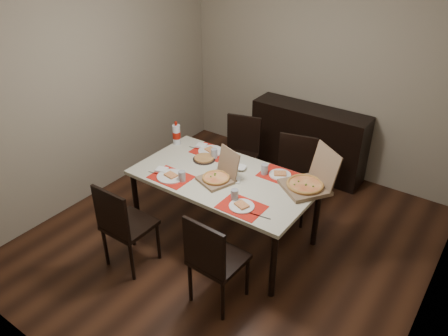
{
  "coord_description": "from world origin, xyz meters",
  "views": [
    {
      "loc": [
        2.05,
        -3.02,
        3.02
      ],
      "look_at": [
        -0.09,
        0.0,
        0.85
      ],
      "focal_mm": 35.0,
      "sensor_mm": 36.0,
      "label": 1
    }
  ],
  "objects_px": {
    "chair_far_left": "(241,151)",
    "dining_table": "(224,182)",
    "chair_near_right": "(213,258)",
    "dip_bowl": "(240,168)",
    "pizza_box_center": "(219,176)",
    "chair_near_left": "(123,224)",
    "chair_far_right": "(293,174)",
    "sideboard": "(308,140)",
    "soda_bottle": "(177,135)"
  },
  "relations": [
    {
      "from": "chair_near_left",
      "to": "chair_far_left",
      "type": "height_order",
      "value": "same"
    },
    {
      "from": "soda_bottle",
      "to": "dip_bowl",
      "type": "bearing_deg",
      "value": -4.09
    },
    {
      "from": "sideboard",
      "to": "chair_far_right",
      "type": "distance_m",
      "value": 1.0
    },
    {
      "from": "chair_far_left",
      "to": "dining_table",
      "type": "bearing_deg",
      "value": -66.32
    },
    {
      "from": "dip_bowl",
      "to": "chair_far_left",
      "type": "bearing_deg",
      "value": 122.82
    },
    {
      "from": "sideboard",
      "to": "dip_bowl",
      "type": "relative_size",
      "value": 11.88
    },
    {
      "from": "chair_far_right",
      "to": "soda_bottle",
      "type": "relative_size",
      "value": 3.41
    },
    {
      "from": "chair_far_right",
      "to": "pizza_box_center",
      "type": "distance_m",
      "value": 1.02
    },
    {
      "from": "chair_near_right",
      "to": "pizza_box_center",
      "type": "height_order",
      "value": "pizza_box_center"
    },
    {
      "from": "chair_near_left",
      "to": "chair_far_left",
      "type": "xyz_separation_m",
      "value": [
        0.11,
        1.83,
        0.0
      ]
    },
    {
      "from": "dining_table",
      "to": "chair_far_right",
      "type": "xyz_separation_m",
      "value": [
        0.37,
        0.82,
        -0.17
      ]
    },
    {
      "from": "chair_far_right",
      "to": "pizza_box_center",
      "type": "xyz_separation_m",
      "value": [
        -0.37,
        -0.91,
        0.29
      ]
    },
    {
      "from": "sideboard",
      "to": "pizza_box_center",
      "type": "distance_m",
      "value": 1.9
    },
    {
      "from": "chair_far_left",
      "to": "soda_bottle",
      "type": "xyz_separation_m",
      "value": [
        -0.45,
        -0.64,
        0.35
      ]
    },
    {
      "from": "dip_bowl",
      "to": "pizza_box_center",
      "type": "bearing_deg",
      "value": -100.04
    },
    {
      "from": "dining_table",
      "to": "soda_bottle",
      "type": "relative_size",
      "value": 6.61
    },
    {
      "from": "sideboard",
      "to": "pizza_box_center",
      "type": "bearing_deg",
      "value": -92.86
    },
    {
      "from": "sideboard",
      "to": "chair_far_left",
      "type": "distance_m",
      "value": 0.99
    },
    {
      "from": "dining_table",
      "to": "chair_near_right",
      "type": "relative_size",
      "value": 1.94
    },
    {
      "from": "sideboard",
      "to": "soda_bottle",
      "type": "relative_size",
      "value": 5.5
    },
    {
      "from": "chair_near_right",
      "to": "soda_bottle",
      "type": "xyz_separation_m",
      "value": [
        -1.32,
        1.09,
        0.35
      ]
    },
    {
      "from": "chair_far_right",
      "to": "sideboard",
      "type": "bearing_deg",
      "value": 106.21
    },
    {
      "from": "chair_near_right",
      "to": "dip_bowl",
      "type": "height_order",
      "value": "chair_near_right"
    },
    {
      "from": "sideboard",
      "to": "chair_near_left",
      "type": "bearing_deg",
      "value": -102.56
    },
    {
      "from": "dip_bowl",
      "to": "soda_bottle",
      "type": "distance_m",
      "value": 0.91
    },
    {
      "from": "chair_near_left",
      "to": "dip_bowl",
      "type": "distance_m",
      "value": 1.29
    },
    {
      "from": "sideboard",
      "to": "chair_near_left",
      "type": "height_order",
      "value": "chair_near_left"
    },
    {
      "from": "dining_table",
      "to": "chair_far_right",
      "type": "height_order",
      "value": "chair_far_right"
    },
    {
      "from": "chair_far_right",
      "to": "dip_bowl",
      "type": "relative_size",
      "value": 7.37
    },
    {
      "from": "chair_far_right",
      "to": "dip_bowl",
      "type": "height_order",
      "value": "chair_far_right"
    },
    {
      "from": "chair_far_right",
      "to": "dip_bowl",
      "type": "xyz_separation_m",
      "value": [
        -0.32,
        -0.6,
        0.25
      ]
    },
    {
      "from": "chair_far_left",
      "to": "dip_bowl",
      "type": "distance_m",
      "value": 0.88
    },
    {
      "from": "dining_table",
      "to": "pizza_box_center",
      "type": "relative_size",
      "value": 4.33
    },
    {
      "from": "chair_near_right",
      "to": "chair_far_right",
      "type": "height_order",
      "value": "same"
    },
    {
      "from": "chair_near_left",
      "to": "chair_far_right",
      "type": "distance_m",
      "value": 1.94
    },
    {
      "from": "chair_far_left",
      "to": "dip_bowl",
      "type": "xyz_separation_m",
      "value": [
        0.46,
        -0.71,
        0.25
      ]
    },
    {
      "from": "pizza_box_center",
      "to": "dip_bowl",
      "type": "relative_size",
      "value": 3.29
    },
    {
      "from": "chair_far_right",
      "to": "chair_far_left",
      "type": "bearing_deg",
      "value": 172.47
    },
    {
      "from": "sideboard",
      "to": "chair_near_right",
      "type": "xyz_separation_m",
      "value": [
        0.37,
        -2.58,
        0.06
      ]
    },
    {
      "from": "pizza_box_center",
      "to": "chair_near_left",
      "type": "bearing_deg",
      "value": -121.54
    },
    {
      "from": "chair_near_left",
      "to": "chair_near_right",
      "type": "bearing_deg",
      "value": 6.25
    },
    {
      "from": "chair_near_left",
      "to": "dining_table",
      "type": "bearing_deg",
      "value": 60.94
    },
    {
      "from": "sideboard",
      "to": "dip_bowl",
      "type": "height_order",
      "value": "sideboard"
    },
    {
      "from": "chair_near_left",
      "to": "pizza_box_center",
      "type": "height_order",
      "value": "pizza_box_center"
    },
    {
      "from": "dining_table",
      "to": "pizza_box_center",
      "type": "distance_m",
      "value": 0.15
    },
    {
      "from": "dip_bowl",
      "to": "soda_bottle",
      "type": "xyz_separation_m",
      "value": [
        -0.9,
        0.06,
        0.1
      ]
    },
    {
      "from": "chair_near_right",
      "to": "dip_bowl",
      "type": "distance_m",
      "value": 1.13
    },
    {
      "from": "dining_table",
      "to": "chair_far_right",
      "type": "bearing_deg",
      "value": 65.65
    },
    {
      "from": "chair_near_right",
      "to": "chair_far_left",
      "type": "relative_size",
      "value": 1.0
    },
    {
      "from": "chair_far_left",
      "to": "chair_near_right",
      "type": "bearing_deg",
      "value": -63.36
    }
  ]
}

